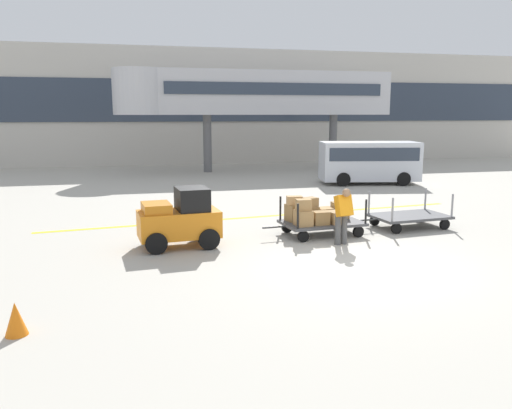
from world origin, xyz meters
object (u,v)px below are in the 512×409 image
Objects in this scene: baggage_tug at (180,219)px; shuttle_van at (369,159)px; safety_cone_near at (16,319)px; baggage_cart_middle at (409,217)px; baggage_cart_lead at (317,216)px; baggage_handler at (343,214)px.

shuttle_van is at bearing 44.55° from baggage_tug.
shuttle_van is 20.25m from safety_cone_near.
baggage_cart_middle reaches higher than safety_cone_near.
baggage_handler reaches higher than baggage_cart_lead.
baggage_tug is 0.72× the size of baggage_cart_lead.
baggage_tug is 14.55m from shuttle_van.
baggage_cart_lead is 11.68m from shuttle_van.
safety_cone_near is (-10.20, -5.58, -0.07)m from baggage_cart_middle.
baggage_handler is 8.42m from safety_cone_near.
baggage_handler is at bearing -152.33° from baggage_cart_middle.
baggage_tug reaches higher than baggage_cart_middle.
baggage_cart_lead is 8.88m from safety_cone_near.
baggage_tug is 3.99× the size of safety_cone_near.
baggage_handler is at bearing -10.95° from baggage_tug.
baggage_handler is (-2.86, -1.50, 0.52)m from baggage_cart_middle.
baggage_handler reaches higher than safety_cone_near.
baggage_cart_lead is at bearing -123.03° from shuttle_van.
shuttle_van reaches higher than baggage_handler.
baggage_tug is at bearing 57.95° from safety_cone_near.
baggage_handler is 2.84× the size of safety_cone_near.
baggage_cart_middle is 10.10m from shuttle_van.
baggage_handler is at bearing 29.10° from safety_cone_near.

